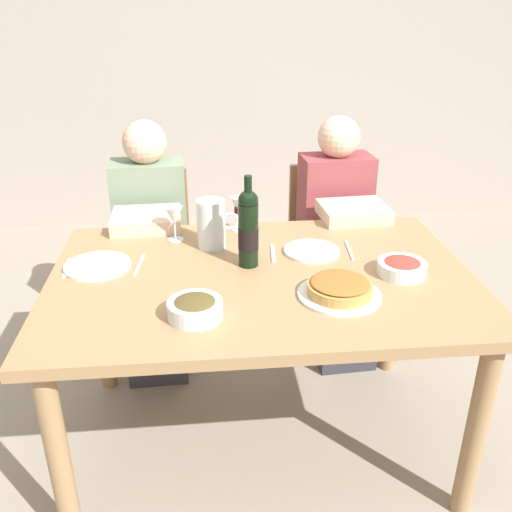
{
  "coord_description": "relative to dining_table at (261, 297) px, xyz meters",
  "views": [
    {
      "loc": [
        -0.19,
        -1.75,
        1.65
      ],
      "look_at": [
        -0.02,
        -0.0,
        0.83
      ],
      "focal_mm": 38.9,
      "sensor_mm": 36.0,
      "label": 1
    }
  ],
  "objects": [
    {
      "name": "dining_table",
      "position": [
        0.0,
        0.0,
        0.0
      ],
      "size": [
        1.5,
        1.0,
        0.76
      ],
      "color": "#9E7A51",
      "rests_on": "ground"
    },
    {
      "name": "baked_tart",
      "position": [
        0.24,
        -0.19,
        0.12
      ],
      "size": [
        0.28,
        0.28,
        0.06
      ],
      "color": "silver",
      "rests_on": "dining_table"
    },
    {
      "name": "diner_left",
      "position": [
        -0.45,
        0.66,
        -0.05
      ],
      "size": [
        0.35,
        0.51,
        1.16
      ],
      "rotation": [
        0.0,
        0.0,
        3.17
      ],
      "color": "gray",
      "rests_on": "ground"
    },
    {
      "name": "ground_plane",
      "position": [
        0.0,
        0.0,
        -0.67
      ],
      "size": [
        8.0,
        8.0,
        0.0
      ],
      "primitive_type": "plane",
      "color": "gray"
    },
    {
      "name": "back_wall",
      "position": [
        0.0,
        2.53,
        0.73
      ],
      "size": [
        8.0,
        0.1,
        2.8
      ],
      "primitive_type": "cube",
      "color": "#A3998E",
      "rests_on": "ground"
    },
    {
      "name": "dinner_plate_right_setting",
      "position": [
        -0.59,
        0.11,
        0.1
      ],
      "size": [
        0.24,
        0.24,
        0.01
      ],
      "primitive_type": "cylinder",
      "color": "white",
      "rests_on": "dining_table"
    },
    {
      "name": "diner_right",
      "position": [
        0.46,
        0.67,
        -0.05
      ],
      "size": [
        0.35,
        0.52,
        1.16
      ],
      "rotation": [
        0.0,
        0.0,
        3.2
      ],
      "color": "#8E3D42",
      "rests_on": "ground"
    },
    {
      "name": "wine_glass_left_diner",
      "position": [
        -0.05,
        0.42,
        0.2
      ],
      "size": [
        0.07,
        0.07,
        0.15
      ],
      "color": "silver",
      "rests_on": "dining_table"
    },
    {
      "name": "fork_left_setting",
      "position": [
        0.06,
        0.16,
        0.09
      ],
      "size": [
        0.03,
        0.16,
        0.0
      ],
      "primitive_type": "cube",
      "rotation": [
        0.0,
        0.0,
        1.49
      ],
      "color": "silver",
      "rests_on": "dining_table"
    },
    {
      "name": "salad_bowl",
      "position": [
        0.5,
        -0.05,
        0.12
      ],
      "size": [
        0.17,
        0.17,
        0.06
      ],
      "color": "silver",
      "rests_on": "dining_table"
    },
    {
      "name": "olive_bowl",
      "position": [
        -0.23,
        -0.27,
        0.13
      ],
      "size": [
        0.17,
        0.17,
        0.07
      ],
      "color": "silver",
      "rests_on": "dining_table"
    },
    {
      "name": "water_pitcher",
      "position": [
        -0.17,
        0.26,
        0.18
      ],
      "size": [
        0.16,
        0.11,
        0.19
      ],
      "color": "silver",
      "rests_on": "dining_table"
    },
    {
      "name": "knife_right_setting",
      "position": [
        -0.44,
        0.11,
        0.09
      ],
      "size": [
        0.03,
        0.18,
        0.0
      ],
      "primitive_type": "cube",
      "rotation": [
        0.0,
        0.0,
        1.47
      ],
      "color": "silver",
      "rests_on": "dining_table"
    },
    {
      "name": "wine_glass_right_diner",
      "position": [
        -0.31,
        0.34,
        0.19
      ],
      "size": [
        0.07,
        0.07,
        0.14
      ],
      "color": "silver",
      "rests_on": "dining_table"
    },
    {
      "name": "spoon_right_setting",
      "position": [
        -0.7,
        0.11,
        0.09
      ],
      "size": [
        0.03,
        0.16,
        0.0
      ],
      "primitive_type": "cube",
      "rotation": [
        0.0,
        0.0,
        1.64
      ],
      "color": "silver",
      "rests_on": "dining_table"
    },
    {
      "name": "knife_left_setting",
      "position": [
        0.36,
        0.16,
        0.09
      ],
      "size": [
        0.03,
        0.18,
        0.0
      ],
      "primitive_type": "cube",
      "rotation": [
        0.0,
        0.0,
        1.48
      ],
      "color": "silver",
      "rests_on": "dining_table"
    },
    {
      "name": "wine_bottle",
      "position": [
        -0.04,
        0.08,
        0.24
      ],
      "size": [
        0.07,
        0.07,
        0.34
      ],
      "color": "black",
      "rests_on": "dining_table"
    },
    {
      "name": "dinner_plate_left_setting",
      "position": [
        0.21,
        0.16,
        0.1
      ],
      "size": [
        0.21,
        0.21,
        0.01
      ],
      "primitive_type": "cylinder",
      "color": "white",
      "rests_on": "dining_table"
    },
    {
      "name": "chair_right",
      "position": [
        0.44,
        0.91,
        -0.17
      ],
      "size": [
        0.42,
        0.42,
        0.87
      ],
      "rotation": [
        0.0,
        0.0,
        3.2
      ],
      "color": "olive",
      "rests_on": "ground"
    },
    {
      "name": "chair_left",
      "position": [
        -0.45,
        0.9,
        -0.17
      ],
      "size": [
        0.41,
        0.41,
        0.87
      ],
      "rotation": [
        0.0,
        0.0,
        3.17
      ],
      "color": "olive",
      "rests_on": "ground"
    }
  ]
}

